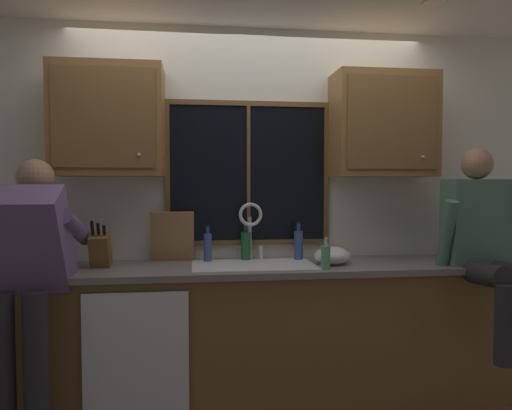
# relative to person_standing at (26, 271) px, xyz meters

# --- Properties ---
(back_wall) EXTENTS (5.92, 0.12, 2.55)m
(back_wall) POSITION_rel_person_standing_xyz_m (1.31, 0.69, 0.30)
(back_wall) COLOR silver
(back_wall) RESTS_ON floor
(ceiling_downlight_right) EXTENTS (0.14, 0.14, 0.01)m
(ceiling_downlight_right) POSITION_rel_person_standing_xyz_m (2.37, 0.03, 1.57)
(ceiling_downlight_right) COLOR #FFEAB2
(window_glass) EXTENTS (1.10, 0.02, 0.95)m
(window_glass) POSITION_rel_person_standing_xyz_m (1.30, 0.63, 0.55)
(window_glass) COLOR black
(window_frame_top) EXTENTS (1.17, 0.02, 0.04)m
(window_frame_top) POSITION_rel_person_standing_xyz_m (1.30, 0.62, 1.04)
(window_frame_top) COLOR brown
(window_frame_bottom) EXTENTS (1.17, 0.02, 0.04)m
(window_frame_bottom) POSITION_rel_person_standing_xyz_m (1.30, 0.62, 0.06)
(window_frame_bottom) COLOR brown
(window_frame_left) EXTENTS (0.03, 0.02, 0.95)m
(window_frame_left) POSITION_rel_person_standing_xyz_m (0.73, 0.62, 0.55)
(window_frame_left) COLOR brown
(window_frame_right) EXTENTS (0.03, 0.02, 0.95)m
(window_frame_right) POSITION_rel_person_standing_xyz_m (1.87, 0.62, 0.55)
(window_frame_right) COLOR brown
(window_mullion_center) EXTENTS (0.02, 0.02, 0.95)m
(window_mullion_center) POSITION_rel_person_standing_xyz_m (1.30, 0.61, 0.55)
(window_mullion_center) COLOR brown
(lower_cabinet_run) EXTENTS (3.52, 0.58, 0.88)m
(lower_cabinet_run) POSITION_rel_person_standing_xyz_m (1.31, 0.34, -0.53)
(lower_cabinet_run) COLOR brown
(lower_cabinet_run) RESTS_ON floor
(countertop) EXTENTS (3.58, 0.62, 0.04)m
(countertop) POSITION_rel_person_standing_xyz_m (1.31, 0.32, -0.07)
(countertop) COLOR slate
(countertop) RESTS_ON lower_cabinet_run
(dishwasher_front) EXTENTS (0.60, 0.02, 0.74)m
(dishwasher_front) POSITION_rel_person_standing_xyz_m (0.58, 0.03, -0.52)
(dishwasher_front) COLOR white
(upper_cabinet_left) EXTENTS (0.70, 0.36, 0.72)m
(upper_cabinet_left) POSITION_rel_person_standing_xyz_m (0.37, 0.47, 0.89)
(upper_cabinet_left) COLOR olive
(upper_cabinet_right) EXTENTS (0.70, 0.36, 0.72)m
(upper_cabinet_right) POSITION_rel_person_standing_xyz_m (2.23, 0.47, 0.89)
(upper_cabinet_right) COLOR olive
(sink) EXTENTS (0.80, 0.46, 0.21)m
(sink) POSITION_rel_person_standing_xyz_m (1.30, 0.33, -0.15)
(sink) COLOR silver
(sink) RESTS_ON lower_cabinet_run
(faucet) EXTENTS (0.18, 0.09, 0.40)m
(faucet) POSITION_rel_person_standing_xyz_m (1.31, 0.52, 0.20)
(faucet) COLOR silver
(faucet) RESTS_ON countertop
(person_standing) EXTENTS (0.53, 0.67, 1.59)m
(person_standing) POSITION_rel_person_standing_xyz_m (0.00, 0.00, 0.00)
(person_standing) COLOR #262628
(person_standing) RESTS_ON floor
(person_sitting_on_counter) EXTENTS (0.54, 0.59, 1.26)m
(person_sitting_on_counter) POSITION_rel_person_standing_xyz_m (2.75, 0.06, 0.13)
(person_sitting_on_counter) COLOR #262628
(person_sitting_on_counter) RESTS_ON countertop
(knife_block) EXTENTS (0.12, 0.18, 0.32)m
(knife_block) POSITION_rel_person_standing_xyz_m (0.33, 0.36, 0.06)
(knife_block) COLOR brown
(knife_block) RESTS_ON countertop
(cutting_board) EXTENTS (0.29, 0.09, 0.34)m
(cutting_board) POSITION_rel_person_standing_xyz_m (0.77, 0.55, 0.12)
(cutting_board) COLOR #997047
(cutting_board) RESTS_ON countertop
(mixing_bowl) EXTENTS (0.24, 0.24, 0.12)m
(mixing_bowl) POSITION_rel_person_standing_xyz_m (1.83, 0.30, 0.00)
(mixing_bowl) COLOR silver
(mixing_bowl) RESTS_ON countertop
(soap_dispenser) EXTENTS (0.06, 0.07, 0.20)m
(soap_dispenser) POSITION_rel_person_standing_xyz_m (1.73, 0.12, 0.02)
(soap_dispenser) COLOR #59A566
(soap_dispenser) RESTS_ON countertop
(bottle_green_glass) EXTENTS (0.06, 0.06, 0.26)m
(bottle_green_glass) POSITION_rel_person_standing_xyz_m (1.64, 0.51, 0.05)
(bottle_green_glass) COLOR #334C8C
(bottle_green_glass) RESTS_ON countertop
(bottle_tall_clear) EXTENTS (0.07, 0.07, 0.25)m
(bottle_tall_clear) POSITION_rel_person_standing_xyz_m (1.27, 0.55, 0.05)
(bottle_tall_clear) COLOR #1E592D
(bottle_tall_clear) RESTS_ON countertop
(bottle_amber_small) EXTENTS (0.06, 0.06, 0.25)m
(bottle_amber_small) POSITION_rel_person_standing_xyz_m (1.01, 0.51, 0.05)
(bottle_amber_small) COLOR #334C8C
(bottle_amber_small) RESTS_ON countertop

